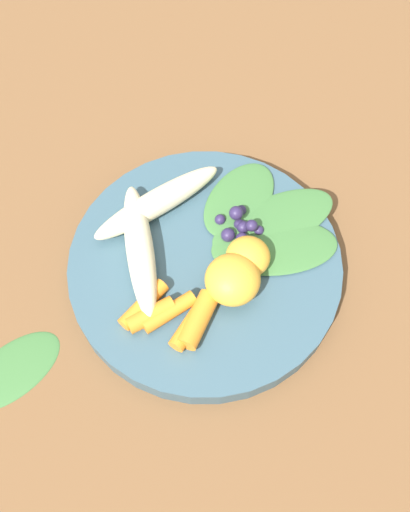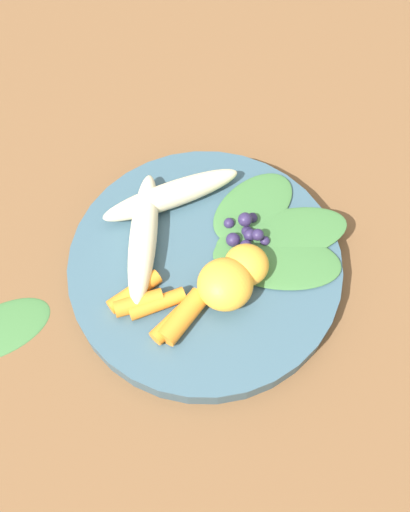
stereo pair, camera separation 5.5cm
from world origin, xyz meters
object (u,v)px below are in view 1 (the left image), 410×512
Objects in this scene: banana_peeled_right at (158,202)px; kale_leaf_stray at (12,370)px; bowl at (205,266)px; banana_peeled_left at (139,252)px; orange_segment_near at (248,257)px.

banana_peeled_right is 1.45× the size of kale_leaf_stray.
bowl is 2.67× the size of kale_leaf_stray.
kale_leaf_stray is (0.17, 0.12, -0.01)m from bowl.
bowl reaches higher than kale_leaf_stray.
banana_peeled_left is 0.10m from orange_segment_near.
bowl is at bearing -0.26° from orange_segment_near.
banana_peeled_left is 0.16m from kale_leaf_stray.
kale_leaf_stray is at bearing -57.90° from banana_peeled_left.
kale_leaf_stray is (0.21, 0.12, -0.04)m from orange_segment_near.
orange_segment_near reaches higher than banana_peeled_right.
orange_segment_near is 0.24m from kale_leaf_stray.
orange_segment_near reaches higher than banana_peeled_left.
bowl is 0.08m from banana_peeled_right.
bowl is 0.21m from kale_leaf_stray.
kale_leaf_stray is at bearing 35.30° from bowl.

